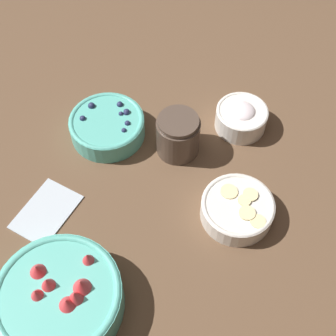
# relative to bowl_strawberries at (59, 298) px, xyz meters

# --- Properties ---
(ground_plane) EXTENTS (4.00, 4.00, 0.00)m
(ground_plane) POSITION_rel_bowl_strawberries_xyz_m (0.23, -0.13, -0.04)
(ground_plane) COLOR brown
(bowl_strawberries) EXTENTS (0.22, 0.22, 0.09)m
(bowl_strawberries) POSITION_rel_bowl_strawberries_xyz_m (0.00, 0.00, 0.00)
(bowl_strawberries) COLOR #56B7A8
(bowl_strawberries) RESTS_ON ground_plane
(bowl_blueberries) EXTENTS (0.16, 0.16, 0.06)m
(bowl_blueberries) POSITION_rel_bowl_strawberries_xyz_m (0.39, -0.03, -0.01)
(bowl_blueberries) COLOR #56B7A8
(bowl_blueberries) RESTS_ON ground_plane
(bowl_bananas) EXTENTS (0.14, 0.14, 0.05)m
(bowl_bananas) POSITION_rel_bowl_strawberries_xyz_m (0.20, -0.31, -0.01)
(bowl_bananas) COLOR silver
(bowl_bananas) RESTS_ON ground_plane
(bowl_cream) EXTENTS (0.11, 0.11, 0.06)m
(bowl_cream) POSITION_rel_bowl_strawberries_xyz_m (0.42, -0.32, -0.01)
(bowl_cream) COLOR white
(bowl_cream) RESTS_ON ground_plane
(jar_chocolate) EXTENTS (0.09, 0.09, 0.09)m
(jar_chocolate) POSITION_rel_bowl_strawberries_xyz_m (0.35, -0.19, 0.00)
(jar_chocolate) COLOR #4C3D33
(jar_chocolate) RESTS_ON ground_plane
(napkin) EXTENTS (0.16, 0.14, 0.01)m
(napkin) POSITION_rel_bowl_strawberries_xyz_m (0.18, 0.07, -0.04)
(napkin) COLOR #B2BCC6
(napkin) RESTS_ON ground_plane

